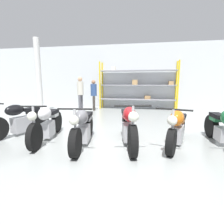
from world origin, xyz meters
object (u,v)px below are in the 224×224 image
object	(u,v)px
motorcycle_red	(129,126)
motorcycle_orange	(177,128)
person_browsing	(80,91)
motorcycle_black	(19,120)
motorcycle_white	(47,123)
person_near_rack	(94,93)
shelving_rack	(138,85)
motorcycle_grey	(83,127)

from	to	relation	value
motorcycle_red	motorcycle_orange	xyz separation A→B (m)	(1.15, 0.21, -0.04)
motorcycle_red	person_browsing	bearing A→B (deg)	-158.87
motorcycle_black	motorcycle_red	distance (m)	3.18
motorcycle_white	person_near_rack	size ratio (longest dim) A/B	1.31
motorcycle_white	motorcycle_red	size ratio (longest dim) A/B	1.01
shelving_rack	motorcycle_red	xyz separation A→B (m)	(0.02, -5.78, -0.87)
motorcycle_orange	person_near_rack	bearing A→B (deg)	-125.51
motorcycle_red	motorcycle_orange	size ratio (longest dim) A/B	1.07
motorcycle_white	person_browsing	xyz separation A→B (m)	(-0.77, 4.47, 0.59)
shelving_rack	motorcycle_red	world-z (taller)	shelving_rack
motorcycle_grey	motorcycle_orange	size ratio (longest dim) A/B	1.05
motorcycle_black	motorcycle_grey	xyz separation A→B (m)	(2.10, -0.47, 0.02)
motorcycle_black	person_browsing	bearing A→B (deg)	-167.60
motorcycle_white	person_browsing	bearing A→B (deg)	-179.87
motorcycle_orange	person_near_rack	xyz separation A→B (m)	(-3.47, 4.69, 0.52)
motorcycle_grey	motorcycle_red	xyz separation A→B (m)	(1.07, 0.22, 0.03)
motorcycle_white	person_browsing	size ratio (longest dim) A/B	1.19
motorcycle_orange	person_browsing	world-z (taller)	person_browsing
motorcycle_black	person_browsing	distance (m)	4.24
motorcycle_red	person_near_rack	bearing A→B (deg)	-166.59
shelving_rack	motorcycle_white	xyz separation A→B (m)	(-2.09, -5.82, -0.88)
shelving_rack	motorcycle_grey	bearing A→B (deg)	-99.91
motorcycle_red	person_near_rack	size ratio (longest dim) A/B	1.30
shelving_rack	motorcycle_orange	distance (m)	5.76
motorcycle_white	person_near_rack	bearing A→B (deg)	172.74
motorcycle_white	motorcycle_grey	distance (m)	1.06
motorcycle_grey	person_near_rack	size ratio (longest dim) A/B	1.27
motorcycle_red	shelving_rack	bearing A→B (deg)	168.23
motorcycle_white	motorcycle_black	bearing A→B (deg)	-115.27
person_near_rack	motorcycle_orange	bearing A→B (deg)	108.72
person_browsing	shelving_rack	bearing A→B (deg)	-140.15
shelving_rack	motorcycle_grey	distance (m)	6.15
motorcycle_orange	motorcycle_red	bearing A→B (deg)	-61.80
shelving_rack	person_browsing	xyz separation A→B (m)	(-2.87, -1.34, -0.29)
motorcycle_orange	motorcycle_grey	bearing A→B (deg)	-61.06
motorcycle_grey	person_browsing	bearing A→B (deg)	-166.35
motorcycle_white	motorcycle_red	world-z (taller)	motorcycle_red
motorcycle_black	shelving_rack	bearing A→B (deg)	166.55
motorcycle_orange	person_near_rack	size ratio (longest dim) A/B	1.21
shelving_rack	person_browsing	size ratio (longest dim) A/B	2.40
motorcycle_orange	shelving_rack	bearing A→B (deg)	-150.16
motorcycle_black	motorcycle_orange	size ratio (longest dim) A/B	1.01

